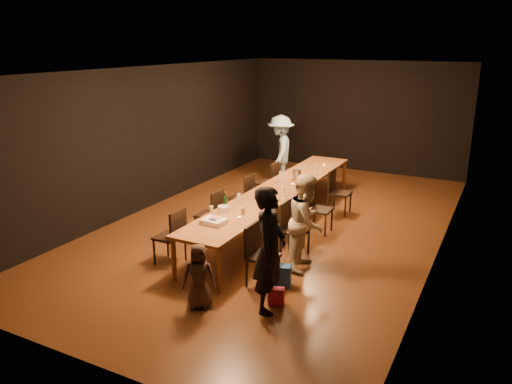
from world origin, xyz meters
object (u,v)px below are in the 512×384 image
at_px(table, 279,191).
at_px(woman_tan, 307,222).
at_px(woman_birthday, 270,250).
at_px(chair_left_2, 241,197).
at_px(chair_left_1, 209,214).
at_px(chair_right_0, 263,256).
at_px(chair_left_3, 267,182).
at_px(ice_bucket, 297,174).
at_px(chair_left_0, 169,236).
at_px(chair_right_2, 320,209).
at_px(champagne_bottle, 225,199).
at_px(plate_stack, 223,209).
at_px(birthday_cake, 214,222).
at_px(man_blue, 280,151).
at_px(child, 199,276).
at_px(chair_right_3, 340,192).
at_px(chair_right_1, 295,230).

height_order(table, woman_tan, woman_tan).
bearing_deg(woman_birthday, chair_left_2, 26.16).
bearing_deg(chair_left_1, chair_right_0, -125.22).
relative_size(chair_left_3, ice_bucket, 4.77).
distance_m(chair_left_3, ice_bucket, 1.04).
height_order(chair_left_0, ice_bucket, ice_bucket).
bearing_deg(ice_bucket, table, -92.54).
distance_m(table, chair_right_2, 0.88).
relative_size(table, champagne_bottle, 19.97).
bearing_deg(chair_right_0, champagne_bottle, -128.09).
relative_size(chair_left_1, plate_stack, 4.77).
xyz_separation_m(chair_left_2, champagne_bottle, (0.51, -1.47, 0.44)).
bearing_deg(birthday_cake, chair_right_2, 70.50).
relative_size(chair_left_0, birthday_cake, 2.46).
relative_size(woman_tan, ice_bucket, 7.93).
bearing_deg(man_blue, chair_left_3, -6.93).
distance_m(chair_left_2, woman_tan, 2.57).
distance_m(woman_tan, child, 2.03).
relative_size(chair_right_2, chair_right_3, 1.00).
distance_m(woman_birthday, woman_tan, 1.44).
distance_m(chair_right_2, champagne_bottle, 1.94).
relative_size(chair_left_2, ice_bucket, 4.77).
height_order(chair_right_0, ice_bucket, ice_bucket).
distance_m(chair_left_0, woman_tan, 2.23).
bearing_deg(chair_left_0, man_blue, 3.46).
bearing_deg(chair_right_1, champagne_bottle, -77.11).
xyz_separation_m(chair_right_1, chair_right_2, (0.00, 1.20, 0.00)).
distance_m(woman_tan, champagne_bottle, 1.52).
relative_size(man_blue, child, 1.93).
distance_m(chair_left_1, chair_left_2, 1.20).
bearing_deg(table, chair_left_3, 125.31).
xyz_separation_m(chair_left_3, champagne_bottle, (0.51, -2.67, 0.44)).
bearing_deg(birthday_cake, chair_right_3, 77.98).
distance_m(chair_right_2, chair_left_0, 2.94).
distance_m(chair_right_1, birthday_cake, 1.44).
relative_size(woman_tan, birthday_cake, 4.10).
bearing_deg(birthday_cake, woman_tan, 32.24).
bearing_deg(chair_right_0, chair_right_3, 180.00).
distance_m(champagne_bottle, ice_bucket, 2.31).
distance_m(chair_right_3, champagne_bottle, 2.95).
bearing_deg(chair_right_1, child, -12.49).
bearing_deg(chair_left_2, child, -160.12).
xyz_separation_m(chair_right_3, woman_birthday, (0.39, -4.18, 0.40)).
bearing_deg(chair_right_1, chair_left_2, -125.22).
relative_size(table, woman_birthday, 3.47).
distance_m(chair_right_0, chair_left_2, 2.94).
height_order(chair_left_1, champagne_bottle, champagne_bottle).
relative_size(chair_right_0, chair_left_2, 1.00).
bearing_deg(child, chair_left_2, 86.10).
xyz_separation_m(chair_right_2, child, (-0.48, -3.37, -0.01)).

